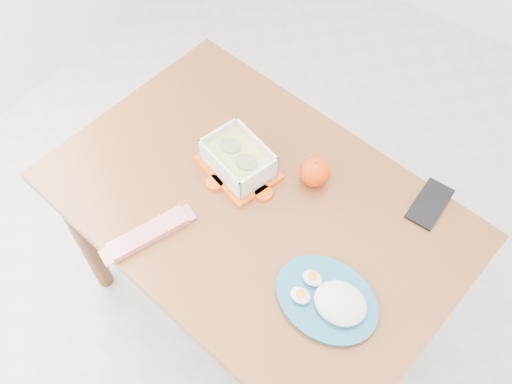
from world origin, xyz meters
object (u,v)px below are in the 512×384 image
Objects in this scene: dining_table at (256,222)px; food_container at (238,160)px; orange_fruit at (315,172)px; smartphone at (430,204)px; rice_plate at (331,299)px.

food_container is (-0.11, 0.07, 0.15)m from dining_table.
dining_table is 0.23m from orange_fruit.
orange_fruit is at bearing 40.54° from food_container.
smartphone is at bearing 21.16° from orange_fruit.
food_container is 1.61× the size of smartphone.
orange_fruit is at bearing 67.61° from dining_table.
orange_fruit is 0.54× the size of smartphone.
dining_table is at bearing -144.82° from smartphone.
orange_fruit reaches higher than dining_table.
dining_table is 4.82× the size of food_container.
orange_fruit is (0.20, 0.09, -0.00)m from food_container.
food_container is 0.88× the size of rice_plate.
dining_table is 0.20m from food_container.
rice_plate is 1.83× the size of smartphone.
food_container is at bearing -155.45° from orange_fruit.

